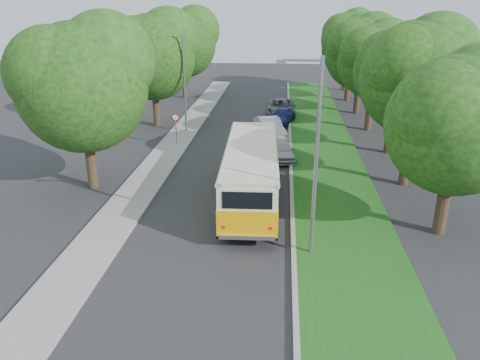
# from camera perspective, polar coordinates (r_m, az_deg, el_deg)

# --- Properties ---
(ground) EXTENTS (120.00, 120.00, 0.00)m
(ground) POSITION_cam_1_polar(r_m,az_deg,el_deg) (22.15, -2.95, -5.31)
(ground) COLOR #2D2D30
(ground) RESTS_ON ground
(curb) EXTENTS (0.20, 70.00, 0.15)m
(curb) POSITION_cam_1_polar(r_m,az_deg,el_deg) (26.50, 6.29, -0.66)
(curb) COLOR gray
(curb) RESTS_ON ground
(grass_verge) EXTENTS (4.50, 70.00, 0.13)m
(grass_verge) POSITION_cam_1_polar(r_m,az_deg,el_deg) (26.67, 11.34, -0.84)
(grass_verge) COLOR #1F5516
(grass_verge) RESTS_ON ground
(sidewalk) EXTENTS (2.20, 70.00, 0.12)m
(sidewalk) POSITION_cam_1_polar(r_m,az_deg,el_deg) (27.60, -11.42, -0.09)
(sidewalk) COLOR gray
(sidewalk) RESTS_ON ground
(treeline) EXTENTS (24.27, 41.91, 9.46)m
(treeline) POSITION_cam_1_polar(r_m,az_deg,el_deg) (37.82, 5.69, 15.05)
(treeline) COLOR #332319
(treeline) RESTS_ON ground
(lamppost_near) EXTENTS (1.71, 0.16, 8.00)m
(lamppost_near) POSITION_cam_1_polar(r_m,az_deg,el_deg) (18.03, 9.04, 3.17)
(lamppost_near) COLOR gray
(lamppost_near) RESTS_ON ground
(lamppost_far) EXTENTS (1.71, 0.16, 7.50)m
(lamppost_far) POSITION_cam_1_polar(r_m,az_deg,el_deg) (36.88, -6.96, 12.01)
(lamppost_far) COLOR gray
(lamppost_far) RESTS_ON ground
(warning_sign) EXTENTS (0.56, 0.10, 2.50)m
(warning_sign) POSITION_cam_1_polar(r_m,az_deg,el_deg) (33.46, -7.85, 6.84)
(warning_sign) COLOR gray
(warning_sign) RESTS_ON ground
(vintage_bus) EXTENTS (3.01, 10.39, 3.06)m
(vintage_bus) POSITION_cam_1_polar(r_m,az_deg,el_deg) (23.82, 1.37, 0.68)
(vintage_bus) COLOR #FFB708
(vintage_bus) RESTS_ON ground
(car_silver) EXTENTS (2.13, 3.90, 1.26)m
(car_silver) POSITION_cam_1_polar(r_m,az_deg,el_deg) (30.94, 5.10, 3.69)
(car_silver) COLOR #B2B2B7
(car_silver) RESTS_ON ground
(car_white) EXTENTS (2.83, 4.79, 1.49)m
(car_white) POSITION_cam_1_polar(r_m,az_deg,el_deg) (35.81, 3.65, 6.34)
(car_white) COLOR silver
(car_white) RESTS_ON ground
(car_blue) EXTENTS (2.67, 4.56, 1.24)m
(car_blue) POSITION_cam_1_polar(r_m,az_deg,el_deg) (40.12, 5.13, 7.72)
(car_blue) COLOR navy
(car_blue) RESTS_ON ground
(car_grey) EXTENTS (2.50, 5.10, 1.40)m
(car_grey) POSITION_cam_1_polar(r_m,az_deg,el_deg) (43.31, 4.92, 8.83)
(car_grey) COLOR #595C61
(car_grey) RESTS_ON ground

